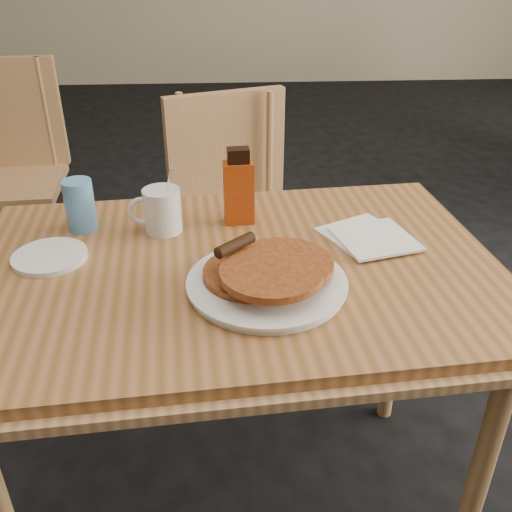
{
  "coord_description": "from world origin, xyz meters",
  "views": [
    {
      "loc": [
        -0.05,
        -0.96,
        1.36
      ],
      "look_at": [
        0.0,
        0.03,
        0.8
      ],
      "focal_mm": 40.0,
      "sensor_mm": 36.0,
      "label": 1
    }
  ],
  "objects": [
    {
      "name": "syrup_bottle",
      "position": [
        -0.02,
        0.28,
        0.84
      ],
      "size": [
        0.07,
        0.05,
        0.18
      ],
      "rotation": [
        0.0,
        0.0,
        0.08
      ],
      "color": "maroon",
      "rests_on": "main_table"
    },
    {
      "name": "blue_tumbler",
      "position": [
        -0.39,
        0.26,
        0.81
      ],
      "size": [
        0.08,
        0.08,
        0.12
      ],
      "primitive_type": "cylinder",
      "rotation": [
        0.0,
        0.0,
        -0.26
      ],
      "color": "#5590C7",
      "rests_on": "main_table"
    },
    {
      "name": "main_table",
      "position": [
        -0.04,
        0.08,
        0.71
      ],
      "size": [
        1.21,
        0.87,
        0.75
      ],
      "rotation": [
        0.0,
        0.0,
        0.08
      ],
      "color": "#A25F39",
      "rests_on": "floor"
    },
    {
      "name": "chair_wall_extra",
      "position": [
        -0.94,
        1.38,
        0.55
      ],
      "size": [
        0.45,
        0.45,
        0.92
      ],
      "rotation": [
        0.0,
        0.0,
        0.08
      ],
      "color": "tan",
      "rests_on": "floor"
    },
    {
      "name": "napkin_stack",
      "position": [
        0.27,
        0.17,
        0.76
      ],
      "size": [
        0.23,
        0.24,
        0.01
      ],
      "rotation": [
        0.0,
        0.0,
        0.46
      ],
      "color": "white",
      "rests_on": "main_table"
    },
    {
      "name": "side_saucer",
      "position": [
        -0.43,
        0.12,
        0.76
      ],
      "size": [
        0.17,
        0.17,
        0.01
      ],
      "primitive_type": "cylinder",
      "rotation": [
        0.0,
        0.0,
        0.08
      ],
      "color": "silver",
      "rests_on": "main_table"
    },
    {
      "name": "coffee_mug",
      "position": [
        -0.2,
        0.24,
        0.8
      ],
      "size": [
        0.12,
        0.09,
        0.16
      ],
      "rotation": [
        0.0,
        0.0,
        0.2
      ],
      "color": "silver",
      "rests_on": "main_table"
    },
    {
      "name": "pancake_plate",
      "position": [
        0.02,
        -0.02,
        0.77
      ],
      "size": [
        0.32,
        0.32,
        0.09
      ],
      "rotation": [
        0.0,
        0.0,
        0.31
      ],
      "color": "silver",
      "rests_on": "main_table"
    },
    {
      "name": "chair_main_far",
      "position": [
        -0.05,
        0.8,
        0.54
      ],
      "size": [
        0.52,
        0.53,
        0.91
      ],
      "rotation": [
        0.0,
        0.0,
        0.33
      ],
      "color": "tan",
      "rests_on": "floor"
    }
  ]
}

